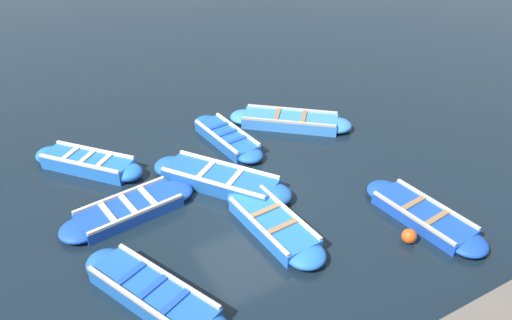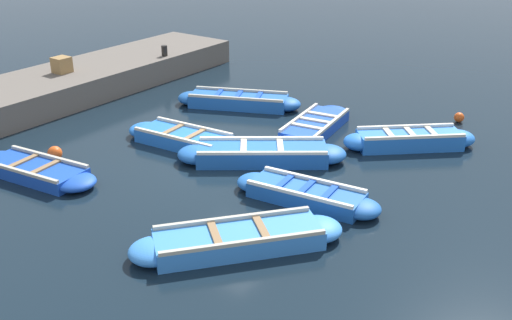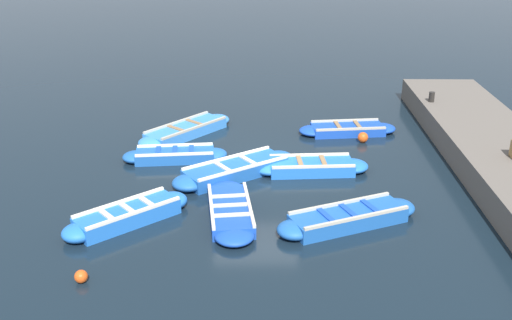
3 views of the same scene
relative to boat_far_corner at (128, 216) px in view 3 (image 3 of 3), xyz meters
The scene contains 13 objects.
ground_plane 4.52m from the boat_far_corner, 47.37° to the left, with size 120.00×120.00×0.00m, color black.
boat_far_corner is the anchor object (origin of this frame).
boat_tucked 5.63m from the boat_far_corner, 34.05° to the left, with size 3.39×1.15×0.40m.
boat_stern_in 5.33m from the boat_far_corner, ahead, with size 3.72×2.25×0.43m.
boat_centre 8.90m from the boat_far_corner, 46.55° to the left, with size 3.41×1.28×0.35m.
boat_mid_row 2.50m from the boat_far_corner, ahead, with size 1.38×3.51×0.36m.
boat_alongside 6.21m from the boat_far_corner, 84.12° to the left, with size 3.15×3.53×0.41m.
boat_inner_gap 4.02m from the boat_far_corner, 81.71° to the left, with size 3.23×1.12×0.38m.
boat_end_of_row 3.77m from the boat_far_corner, 48.83° to the left, with size 3.75×3.06×0.44m.
quay_wall 10.75m from the boat_far_corner, 18.00° to the left, with size 2.81×14.73×0.79m.
bollard_mid_north 11.95m from the boat_far_corner, 39.69° to the left, with size 0.20×0.20×0.35m, color black.
buoy_orange_near 8.60m from the boat_far_corner, 40.77° to the left, with size 0.34×0.34×0.34m, color #E05119.
buoy_yellow_far 2.57m from the boat_far_corner, 99.20° to the right, with size 0.28×0.28×0.28m, color #E05119.
Camera 3 is at (0.28, -16.12, 7.02)m, focal length 42.00 mm.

